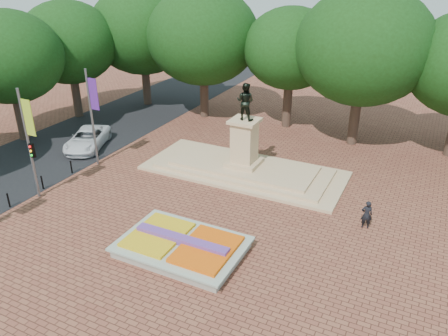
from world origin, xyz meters
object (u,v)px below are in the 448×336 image
at_px(pedestrian, 367,215).
at_px(monument, 244,160).
at_px(van, 87,139).
at_px(flower_bed, 182,246).

bearing_deg(pedestrian, monument, -37.54).
height_order(monument, pedestrian, monument).
bearing_deg(van, monument, -16.30).
xyz_separation_m(flower_bed, monument, (-1.03, 10.00, 0.50)).
xyz_separation_m(monument, pedestrian, (8.98, -3.50, -0.04)).
bearing_deg(monument, flower_bed, -84.13).
distance_m(flower_bed, monument, 10.07).
relative_size(van, pedestrian, 3.19).
height_order(flower_bed, van, van).
distance_m(van, pedestrian, 22.00).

